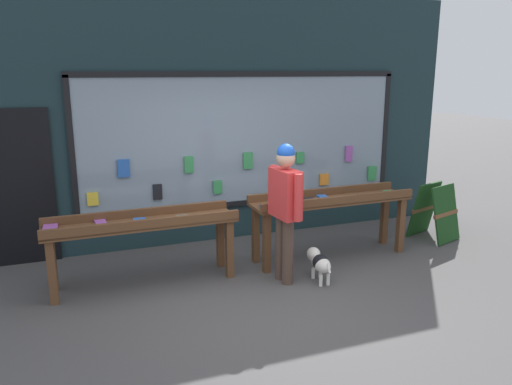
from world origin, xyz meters
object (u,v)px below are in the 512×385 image
person_browsing (285,202)px  small_dog (320,262)px  display_table_left (142,229)px  sandwich_board_sign (435,211)px  display_table_right (331,206)px

person_browsing → small_dog: (0.42, -0.14, -0.78)m
display_table_left → sandwich_board_sign: (4.49, 0.13, -0.27)m
person_browsing → display_table_left: bearing=65.6°
sandwich_board_sign → display_table_left: bearing=163.9°
sandwich_board_sign → person_browsing: bearing=175.6°
small_dog → sandwich_board_sign: 2.57m
display_table_right → small_dog: 1.00m
display_table_right → sandwich_board_sign: (1.91, 0.13, -0.31)m
person_browsing → sandwich_board_sign: bearing=-82.7°
small_dog → sandwich_board_sign: size_ratio=0.70×
person_browsing → sandwich_board_sign: 2.99m
person_browsing → display_table_right: bearing=-66.0°
display_table_right → person_browsing: size_ratio=1.32×
display_table_right → sandwich_board_sign: 1.94m
small_dog → display_table_right: bearing=-33.0°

